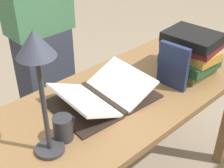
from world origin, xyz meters
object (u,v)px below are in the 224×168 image
person_reader (40,26)px  open_book (103,95)px  coffee_mug (63,128)px  reading_lamp (38,62)px  book_stack_tall (190,53)px  book_standing_upright (173,66)px

person_reader → open_book: bearing=-96.1°
coffee_mug → person_reader: (-0.35, -0.70, 0.12)m
open_book → reading_lamp: size_ratio=1.00×
person_reader → book_stack_tall: bearing=-59.0°
person_reader → reading_lamp: bearing=-120.9°
book_stack_tall → reading_lamp: size_ratio=0.59×
book_standing_upright → reading_lamp: 0.74m
open_book → person_reader: bearing=-92.6°
book_standing_upright → reading_lamp: bearing=-8.4°
book_stack_tall → reading_lamp: 0.91m
open_book → book_stack_tall: book_stack_tall is taller
book_standing_upright → person_reader: 0.80m
book_stack_tall → reading_lamp: reading_lamp is taller
open_book → person_reader: (-0.07, -0.61, 0.14)m
coffee_mug → person_reader: person_reader is taller
book_stack_tall → person_reader: 0.85m
open_book → book_standing_upright: size_ratio=2.17×
coffee_mug → person_reader: bearing=-116.7°
book_standing_upright → book_stack_tall: bearing=-177.5°
reading_lamp → coffee_mug: bearing=-165.8°
book_stack_tall → open_book: bearing=-13.1°
reading_lamp → coffee_mug: 0.34m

